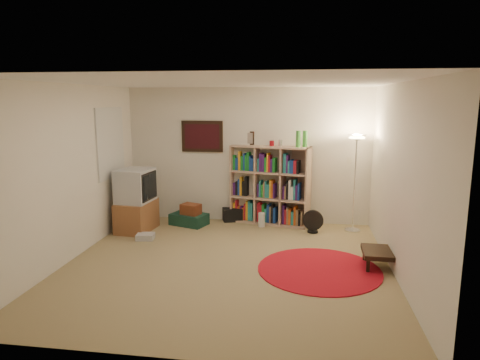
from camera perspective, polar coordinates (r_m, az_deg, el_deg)
The scene contains 12 objects.
room at distance 5.82m, azimuth -2.28°, elevation 0.59°, with size 4.54×4.54×2.54m.
bookshelf at distance 7.92m, azimuth 3.90°, elevation -0.81°, with size 1.51×0.73×1.74m.
floor_lamp at distance 7.55m, azimuth 15.25°, elevation 3.72°, with size 0.41×0.41×1.70m.
floor_fan at distance 7.53m, azimuth 9.71°, elevation -5.47°, with size 0.35×0.19×0.40m.
tv_stand at distance 7.70m, azimuth -13.67°, elevation -2.76°, with size 0.60×0.80×1.10m.
dvd_box at distance 7.30m, azimuth -12.50°, elevation -7.37°, with size 0.31×0.27×0.09m.
suitcase at distance 7.98m, azimuth -6.80°, elevation -5.21°, with size 0.74×0.60×0.21m.
wicker_basket at distance 7.89m, azimuth -6.58°, elevation -3.89°, with size 0.40×0.34×0.19m.
duffel_bag at distance 8.19m, azimuth -1.03°, elevation -4.57°, with size 0.43×0.39×0.25m.
paper_towel at distance 7.80m, azimuth 2.90°, elevation -5.32°, with size 0.13×0.13×0.26m.
red_rug at distance 6.02m, azimuth 10.51°, elevation -11.66°, with size 1.67×1.67×0.01m.
side_table at distance 6.25m, azimuth 18.52°, elevation -9.23°, with size 0.56×0.56×0.25m.
Camera 1 is at (0.99, -5.58, 2.28)m, focal length 32.00 mm.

